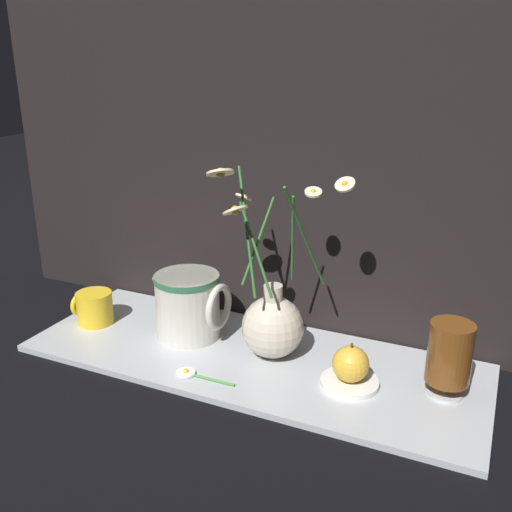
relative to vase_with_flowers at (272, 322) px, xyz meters
The scene contains 10 objects.
ground_plane 0.09m from the vase_with_flowers, 154.81° to the right, with size 6.00×6.00×0.00m, color black.
shelf 0.09m from the vase_with_flowers, 154.81° to the right, with size 0.88×0.32×0.01m.
backdrop_wall 0.49m from the vase_with_flowers, 103.27° to the left, with size 1.38×0.02×1.10m.
vase_with_flowers is the anchor object (origin of this frame).
yellow_mug 0.41m from the vase_with_flowers, behind, with size 0.09×0.08×0.07m.
ceramic_pitcher 0.19m from the vase_with_flowers, behind, with size 0.16×0.13×0.15m.
tea_glass 0.32m from the vase_with_flowers, ahead, with size 0.07×0.07×0.13m.
saucer_plate 0.18m from the vase_with_flowers, 13.81° to the right, with size 0.10×0.10×0.01m.
orange_fruit 0.17m from the vase_with_flowers, 13.81° to the right, with size 0.06×0.06×0.07m.
loose_daisy 0.18m from the vase_with_flowers, 127.89° to the right, with size 0.12×0.04×0.01m.
Camera 1 is at (0.42, -0.88, 0.56)m, focal length 40.00 mm.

